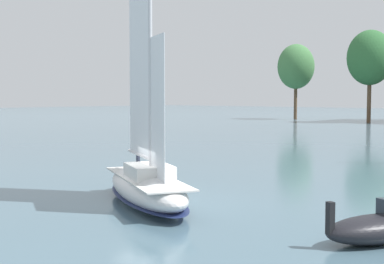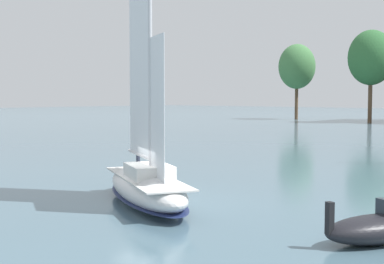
% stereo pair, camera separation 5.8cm
% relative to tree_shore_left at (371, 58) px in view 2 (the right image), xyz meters
% --- Properties ---
extents(ground_plane, '(400.00, 400.00, 0.00)m').
position_rel_tree_shore_left_xyz_m(ground_plane, '(25.36, -78.56, -11.93)').
color(ground_plane, slate).
extents(tree_shore_left, '(8.28, 8.28, 17.05)m').
position_rel_tree_shore_left_xyz_m(tree_shore_left, '(0.00, 0.00, 0.00)').
color(tree_shore_left, brown).
rests_on(tree_shore_left, ground).
extents(tree_shore_center, '(7.73, 7.73, 15.90)m').
position_rel_tree_shore_left_xyz_m(tree_shore_center, '(-17.93, 3.64, -0.80)').
color(tree_shore_center, brown).
rests_on(tree_shore_center, ground).
extents(sailboat_main, '(9.15, 6.34, 12.36)m').
position_rel_tree_shore_left_xyz_m(sailboat_main, '(25.36, -78.57, -10.94)').
color(sailboat_main, silver).
rests_on(sailboat_main, ground).
extents(motor_tender, '(3.10, 4.27, 1.52)m').
position_rel_tree_shore_left_xyz_m(motor_tender, '(35.64, -77.70, -11.44)').
color(motor_tender, black).
rests_on(motor_tender, ground).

